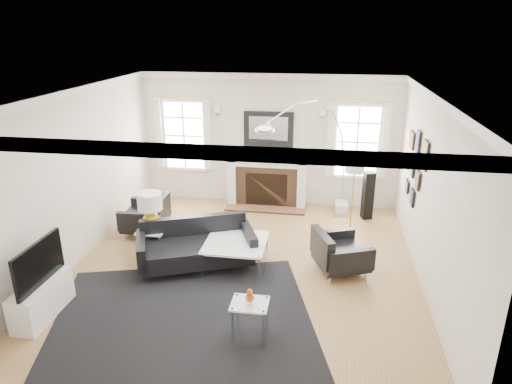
% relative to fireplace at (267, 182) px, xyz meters
% --- Properties ---
extents(floor, '(6.00, 6.00, 0.00)m').
position_rel_fireplace_xyz_m(floor, '(0.00, -2.79, -0.54)').
color(floor, olive).
rests_on(floor, ground).
extents(back_wall, '(5.50, 0.04, 2.80)m').
position_rel_fireplace_xyz_m(back_wall, '(0.00, 0.21, 0.86)').
color(back_wall, beige).
rests_on(back_wall, floor).
extents(front_wall, '(5.50, 0.04, 2.80)m').
position_rel_fireplace_xyz_m(front_wall, '(0.00, -5.79, 0.86)').
color(front_wall, beige).
rests_on(front_wall, floor).
extents(left_wall, '(0.04, 6.00, 2.80)m').
position_rel_fireplace_xyz_m(left_wall, '(-2.75, -2.79, 0.86)').
color(left_wall, beige).
rests_on(left_wall, floor).
extents(right_wall, '(0.04, 6.00, 2.80)m').
position_rel_fireplace_xyz_m(right_wall, '(2.75, -2.79, 0.86)').
color(right_wall, beige).
rests_on(right_wall, floor).
extents(ceiling, '(5.50, 6.00, 0.02)m').
position_rel_fireplace_xyz_m(ceiling, '(0.00, -2.79, 2.26)').
color(ceiling, white).
rests_on(ceiling, back_wall).
extents(crown_molding, '(5.50, 6.00, 0.12)m').
position_rel_fireplace_xyz_m(crown_molding, '(0.00, -2.79, 2.20)').
color(crown_molding, white).
rests_on(crown_molding, back_wall).
extents(fireplace, '(1.70, 0.69, 1.11)m').
position_rel_fireplace_xyz_m(fireplace, '(0.00, 0.00, 0.00)').
color(fireplace, white).
rests_on(fireplace, floor).
extents(mantel_mirror, '(1.05, 0.07, 0.75)m').
position_rel_fireplace_xyz_m(mantel_mirror, '(0.00, 0.16, 1.11)').
color(mantel_mirror, black).
rests_on(mantel_mirror, back_wall).
extents(window_left, '(1.24, 0.15, 1.62)m').
position_rel_fireplace_xyz_m(window_left, '(-1.85, 0.16, 0.92)').
color(window_left, white).
rests_on(window_left, back_wall).
extents(window_right, '(1.24, 0.15, 1.62)m').
position_rel_fireplace_xyz_m(window_right, '(1.85, 0.16, 0.92)').
color(window_right, white).
rests_on(window_right, back_wall).
extents(gallery_wall, '(0.04, 1.73, 1.29)m').
position_rel_fireplace_xyz_m(gallery_wall, '(2.72, -1.50, 0.99)').
color(gallery_wall, black).
rests_on(gallery_wall, right_wall).
extents(tv_unit, '(0.35, 1.00, 1.09)m').
position_rel_fireplace_xyz_m(tv_unit, '(-2.44, -4.49, -0.21)').
color(tv_unit, white).
rests_on(tv_unit, floor).
extents(area_rug, '(4.04, 3.64, 0.01)m').
position_rel_fireplace_xyz_m(area_rug, '(-0.56, -4.29, -0.54)').
color(area_rug, black).
rests_on(area_rug, floor).
extents(sofa, '(2.03, 1.47, 0.61)m').
position_rel_fireplace_xyz_m(sofa, '(-0.79, -2.80, -0.21)').
color(sofa, black).
rests_on(sofa, floor).
extents(armchair_left, '(0.83, 0.91, 0.58)m').
position_rel_fireplace_xyz_m(armchair_left, '(-2.03, -1.75, -0.22)').
color(armchair_left, black).
rests_on(armchair_left, floor).
extents(armchair_right, '(1.01, 1.07, 0.57)m').
position_rel_fireplace_xyz_m(armchair_right, '(1.49, -2.68, -0.22)').
color(armchair_right, black).
rests_on(armchair_right, floor).
extents(coffee_table, '(0.98, 0.98, 0.44)m').
position_rel_fireplace_xyz_m(coffee_table, '(-0.14, -2.76, -0.14)').
color(coffee_table, silver).
rests_on(coffee_table, floor).
extents(side_table_left, '(0.46, 0.46, 0.51)m').
position_rel_fireplace_xyz_m(side_table_left, '(-1.58, -2.66, -0.14)').
color(side_table_left, silver).
rests_on(side_table_left, floor).
extents(nesting_table, '(0.46, 0.39, 0.51)m').
position_rel_fireplace_xyz_m(nesting_table, '(0.39, -4.52, -0.15)').
color(nesting_table, silver).
rests_on(nesting_table, floor).
extents(gourd_lamp, '(0.41, 0.41, 0.65)m').
position_rel_fireplace_xyz_m(gourd_lamp, '(-1.58, -2.66, 0.34)').
color(gourd_lamp, gold).
rests_on(gourd_lamp, side_table_left).
extents(orange_vase, '(0.11, 0.11, 0.17)m').
position_rel_fireplace_xyz_m(orange_vase, '(0.39, -4.52, 0.06)').
color(orange_vase, '#B24B16').
rests_on(orange_vase, nesting_table).
extents(arc_floor_lamp, '(1.78, 1.64, 2.51)m').
position_rel_fireplace_xyz_m(arc_floor_lamp, '(0.87, -0.77, 0.82)').
color(arc_floor_lamp, silver).
rests_on(arc_floor_lamp, floor).
extents(stick_floor_lamp, '(0.32, 0.32, 1.59)m').
position_rel_fireplace_xyz_m(stick_floor_lamp, '(1.73, -1.55, 0.83)').
color(stick_floor_lamp, gold).
rests_on(stick_floor_lamp, floor).
extents(speaker_tower, '(0.24, 0.24, 0.98)m').
position_rel_fireplace_xyz_m(speaker_tower, '(2.10, -0.40, -0.05)').
color(speaker_tower, black).
rests_on(speaker_tower, floor).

